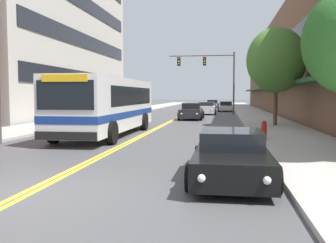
% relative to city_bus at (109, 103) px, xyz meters
% --- Properties ---
extents(ground_plane, '(240.00, 240.00, 0.00)m').
position_rel_city_bus_xyz_m(ground_plane, '(1.80, 25.79, -1.65)').
color(ground_plane, '#4C4C4F').
extents(sidewalk_left, '(3.77, 106.00, 0.13)m').
position_rel_city_bus_xyz_m(sidewalk_left, '(-5.58, 25.79, -1.59)').
color(sidewalk_left, '#B2ADA5').
rests_on(sidewalk_left, ground_plane).
extents(sidewalk_right, '(3.77, 106.00, 0.13)m').
position_rel_city_bus_xyz_m(sidewalk_right, '(9.19, 25.79, -1.59)').
color(sidewalk_right, '#B2ADA5').
rests_on(sidewalk_right, ground_plane).
extents(centre_line, '(0.34, 106.00, 0.01)m').
position_rel_city_bus_xyz_m(centre_line, '(1.80, 25.79, -1.65)').
color(centre_line, yellow).
rests_on(centre_line, ground_plane).
extents(storefront_row_right, '(9.10, 68.00, 10.57)m').
position_rel_city_bus_xyz_m(storefront_row_right, '(15.31, 25.79, 3.63)').
color(storefront_row_right, brown).
rests_on(storefront_row_right, ground_plane).
extents(city_bus, '(2.89, 10.69, 2.91)m').
position_rel_city_bus_xyz_m(city_bus, '(0.00, 0.00, 0.00)').
color(city_bus, silver).
rests_on(city_bus, ground_plane).
extents(car_dark_grey_parked_left_near, '(2.14, 4.57, 1.27)m').
position_rel_city_bus_xyz_m(car_dark_grey_parked_left_near, '(-2.58, 16.82, -1.06)').
color(car_dark_grey_parked_left_near, '#38383D').
rests_on(car_dark_grey_parked_left_near, ground_plane).
extents(car_red_parked_left_far, '(2.06, 4.61, 1.36)m').
position_rel_city_bus_xyz_m(car_red_parked_left_far, '(-2.45, 10.57, -1.01)').
color(car_red_parked_left_far, maroon).
rests_on(car_red_parked_left_far, ground_plane).
extents(car_black_parked_right_foreground, '(2.01, 4.72, 1.20)m').
position_rel_city_bus_xyz_m(car_black_parked_right_foreground, '(6.14, -9.41, -1.09)').
color(car_black_parked_right_foreground, black).
rests_on(car_black_parked_right_foreground, ground_plane).
extents(car_silver_parked_right_mid, '(2.01, 4.23, 1.26)m').
position_rel_city_bus_xyz_m(car_silver_parked_right_mid, '(6.24, 29.44, -1.07)').
color(car_silver_parked_right_mid, '#B7B7BC').
rests_on(car_silver_parked_right_mid, ground_plane).
extents(car_white_moving_lead, '(2.12, 4.21, 1.32)m').
position_rel_city_bus_xyz_m(car_white_moving_lead, '(4.09, 21.50, -1.03)').
color(car_white_moving_lead, white).
rests_on(car_white_moving_lead, ground_plane).
extents(car_charcoal_moving_second, '(2.02, 4.74, 1.40)m').
position_rel_city_bus_xyz_m(car_charcoal_moving_second, '(3.23, 13.17, -1.00)').
color(car_charcoal_moving_second, '#232328').
rests_on(car_charcoal_moving_second, ground_plane).
extents(car_slate_blue_moving_third, '(2.20, 4.46, 1.27)m').
position_rel_city_bus_xyz_m(car_slate_blue_moving_third, '(4.13, 43.22, -1.05)').
color(car_slate_blue_moving_third, '#475675').
rests_on(car_slate_blue_moving_third, ground_plane).
extents(traffic_signal_mast, '(7.06, 0.38, 6.66)m').
position_rel_city_bus_xyz_m(traffic_signal_mast, '(4.61, 21.90, 3.13)').
color(traffic_signal_mast, '#47474C').
rests_on(traffic_signal_mast, ground_plane).
extents(street_lamp_left_near, '(2.45, 0.28, 8.80)m').
position_rel_city_bus_xyz_m(street_lamp_left_near, '(-3.18, -4.21, 3.54)').
color(street_lamp_left_near, '#47474C').
rests_on(street_lamp_left_near, ground_plane).
extents(street_tree_right_mid, '(3.79, 3.79, 6.27)m').
position_rel_city_bus_xyz_m(street_tree_right_mid, '(9.26, 6.11, 2.66)').
color(street_tree_right_mid, brown).
rests_on(street_tree_right_mid, sidewalk_right).
extents(fire_hydrant, '(0.33, 0.25, 0.82)m').
position_rel_city_bus_xyz_m(fire_hydrant, '(7.75, -1.61, -1.12)').
color(fire_hydrant, red).
rests_on(fire_hydrant, sidewalk_right).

